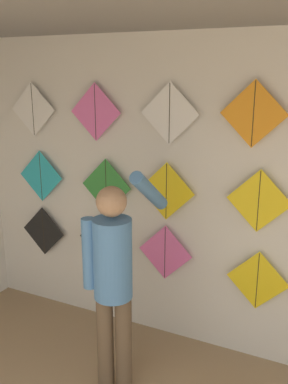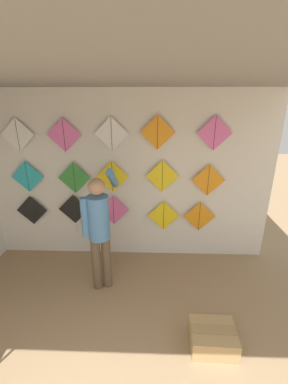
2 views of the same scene
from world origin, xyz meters
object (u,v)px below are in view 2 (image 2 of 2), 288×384
object	(u,v)px
kite_4	(199,217)
kite_7	(112,177)
kite_1	(74,211)
kite_3	(164,216)
kite_6	(74,178)
kite_12	(112,134)
shopkeeper	(99,225)
kite_11	(64,135)
kite_9	(208,180)
kite_14	(215,133)
kite_13	(158,132)
kite_2	(113,210)
cardboard_box	(213,337)
kite_5	(27,177)
kite_10	(17,135)
kite_8	(162,176)
kite_0	(32,210)

from	to	relation	value
kite_4	kite_7	xyz separation A→B (m)	(-1.45, 0.00, 0.68)
kite_1	kite_4	world-z (taller)	kite_1
kite_3	kite_6	xyz separation A→B (m)	(-1.46, 0.00, 0.65)
kite_4	kite_12	size ratio (longest dim) A/B	1.00
shopkeeper	kite_11	world-z (taller)	kite_11
kite_9	kite_14	world-z (taller)	kite_14
kite_13	kite_12	bearing A→B (deg)	180.00
kite_12	kite_4	bearing A→B (deg)	0.00
kite_2	cardboard_box	bearing A→B (deg)	-52.59
kite_1	kite_3	size ratio (longest dim) A/B	1.39
kite_4	kite_6	xyz separation A→B (m)	(-2.06, 0.00, 0.66)
kite_5	kite_11	distance (m)	0.96
kite_2	kite_6	size ratio (longest dim) A/B	1.00
kite_9	kite_10	xyz separation A→B (m)	(-2.98, 0.00, 0.70)
kite_1	kite_12	bearing A→B (deg)	0.09
kite_7	kite_10	xyz separation A→B (m)	(-1.44, 0.00, 0.66)
cardboard_box	kite_7	size ratio (longest dim) A/B	0.98
kite_7	kite_11	world-z (taller)	kite_11
kite_1	shopkeeper	bearing A→B (deg)	-53.73
kite_8	kite_9	size ratio (longest dim) A/B	1.00
kite_2	kite_14	world-z (taller)	kite_14
cardboard_box	kite_12	distance (m)	2.99
cardboard_box	kite_3	size ratio (longest dim) A/B	0.98
kite_0	kite_8	size ratio (longest dim) A/B	1.00
kite_9	kite_6	bearing A→B (deg)	180.00
kite_0	kite_4	size ratio (longest dim) A/B	1.00
cardboard_box	kite_14	xyz separation A→B (m)	(0.22, 1.77, 2.04)
kite_5	kite_12	size ratio (longest dim) A/B	1.00
kite_0	kite_13	size ratio (longest dim) A/B	1.00
kite_3	kite_4	size ratio (longest dim) A/B	1.00
kite_11	kite_14	distance (m)	2.28
kite_1	kite_2	distance (m)	0.67
kite_14	kite_10	bearing A→B (deg)	180.00
kite_12	kite_9	bearing A→B (deg)	0.00
cardboard_box	kite_7	xyz separation A→B (m)	(-1.35, 1.77, 1.34)
kite_3	kite_12	size ratio (longest dim) A/B	1.00
kite_9	kite_10	size ratio (longest dim) A/B	1.00
cardboard_box	kite_10	world-z (taller)	kite_10
kite_13	kite_9	bearing A→B (deg)	0.00
kite_2	kite_13	distance (m)	1.48
kite_12	kite_14	bearing A→B (deg)	0.00
kite_4	kite_13	world-z (taller)	kite_13
kite_6	kite_12	world-z (taller)	kite_12
kite_5	kite_9	world-z (taller)	kite_5
shopkeeper	kite_8	xyz separation A→B (m)	(0.88, 0.82, 0.46)
shopkeeper	cardboard_box	xyz separation A→B (m)	(1.42, -0.95, -0.90)
kite_5	kite_10	world-z (taller)	kite_10
kite_6	kite_14	distance (m)	2.31
shopkeeper	kite_10	distance (m)	1.93
shopkeeper	kite_0	world-z (taller)	shopkeeper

